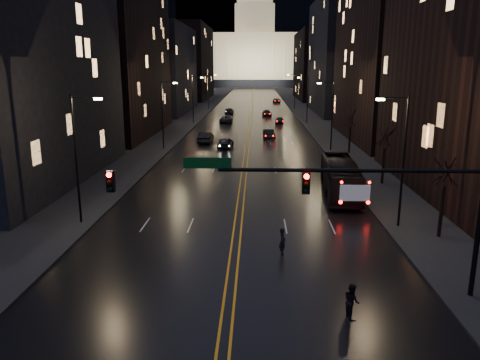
# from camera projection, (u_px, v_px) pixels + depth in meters

# --- Properties ---
(ground) EXTENTS (900.00, 900.00, 0.00)m
(ground) POSITION_uv_depth(u_px,v_px,m) (230.00, 294.00, 22.73)
(ground) COLOR black
(ground) RESTS_ON ground
(road) EXTENTS (20.00, 320.00, 0.02)m
(road) POSITION_uv_depth(u_px,v_px,m) (252.00, 101.00, 148.96)
(road) COLOR black
(road) RESTS_ON ground
(sidewalk_left) EXTENTS (8.00, 320.00, 0.16)m
(sidewalk_left) POSITION_uv_depth(u_px,v_px,m) (209.00, 101.00, 149.41)
(sidewalk_left) COLOR black
(sidewalk_left) RESTS_ON ground
(sidewalk_right) EXTENTS (8.00, 320.00, 0.16)m
(sidewalk_right) POSITION_uv_depth(u_px,v_px,m) (296.00, 101.00, 148.48)
(sidewalk_right) COLOR black
(sidewalk_right) RESTS_ON ground
(center_line) EXTENTS (0.62, 320.00, 0.01)m
(center_line) POSITION_uv_depth(u_px,v_px,m) (252.00, 101.00, 148.96)
(center_line) COLOR orange
(center_line) RESTS_ON road
(building_left_near) EXTENTS (12.00, 28.00, 22.00)m
(building_left_near) POSITION_uv_depth(u_px,v_px,m) (11.00, 64.00, 42.19)
(building_left_near) COLOR black
(building_left_near) RESTS_ON ground
(building_left_mid) EXTENTS (12.00, 30.00, 28.00)m
(building_left_mid) POSITION_uv_depth(u_px,v_px,m) (114.00, 45.00, 72.55)
(building_left_mid) COLOR black
(building_left_mid) RESTS_ON ground
(building_left_far) EXTENTS (12.00, 34.00, 20.00)m
(building_left_far) POSITION_uv_depth(u_px,v_px,m) (163.00, 70.00, 110.40)
(building_left_far) COLOR black
(building_left_far) RESTS_ON ground
(building_left_dist) EXTENTS (12.00, 40.00, 24.00)m
(building_left_dist) POSITION_uv_depth(u_px,v_px,m) (190.00, 63.00, 156.54)
(building_left_dist) COLOR black
(building_left_dist) RESTS_ON ground
(building_right_tall) EXTENTS (12.00, 30.00, 38.00)m
(building_right_tall) POSITION_uv_depth(u_px,v_px,m) (397.00, 7.00, 66.08)
(building_right_tall) COLOR black
(building_right_tall) RESTS_ON ground
(building_right_mid) EXTENTS (12.00, 34.00, 26.00)m
(building_right_mid) POSITION_uv_depth(u_px,v_px,m) (342.00, 57.00, 108.29)
(building_right_mid) COLOR black
(building_right_mid) RESTS_ON ground
(building_right_dist) EXTENTS (12.00, 40.00, 22.00)m
(building_right_dist) POSITION_uv_depth(u_px,v_px,m) (316.00, 66.00, 155.37)
(building_right_dist) COLOR black
(building_right_dist) RESTS_ON ground
(capitol) EXTENTS (90.00, 50.00, 58.50)m
(capitol) POSITION_uv_depth(u_px,v_px,m) (254.00, 55.00, 261.43)
(capitol) COLOR black
(capitol) RESTS_ON ground
(traffic_signal) EXTENTS (17.29, 0.45, 7.00)m
(traffic_signal) POSITION_uv_depth(u_px,v_px,m) (358.00, 194.00, 21.32)
(traffic_signal) COLOR black
(traffic_signal) RESTS_ON ground
(streetlamp_right_near) EXTENTS (2.13, 0.25, 9.00)m
(streetlamp_right_near) POSITION_uv_depth(u_px,v_px,m) (401.00, 155.00, 30.87)
(streetlamp_right_near) COLOR black
(streetlamp_right_near) RESTS_ON ground
(streetlamp_left_near) EXTENTS (2.13, 0.25, 9.00)m
(streetlamp_left_near) POSITION_uv_depth(u_px,v_px,m) (78.00, 153.00, 31.59)
(streetlamp_left_near) COLOR black
(streetlamp_left_near) RESTS_ON ground
(streetlamp_right_mid) EXTENTS (2.13, 0.25, 9.00)m
(streetlamp_right_mid) POSITION_uv_depth(u_px,v_px,m) (331.00, 112.00, 60.00)
(streetlamp_right_mid) COLOR black
(streetlamp_right_mid) RESTS_ON ground
(streetlamp_left_mid) EXTENTS (2.13, 0.25, 9.00)m
(streetlamp_left_mid) POSITION_uv_depth(u_px,v_px,m) (164.00, 111.00, 60.73)
(streetlamp_left_mid) COLOR black
(streetlamp_left_mid) RESTS_ON ground
(streetlamp_right_far) EXTENTS (2.13, 0.25, 9.00)m
(streetlamp_right_far) POSITION_uv_depth(u_px,v_px,m) (307.00, 97.00, 89.14)
(streetlamp_right_far) COLOR black
(streetlamp_right_far) RESTS_ON ground
(streetlamp_left_far) EXTENTS (2.13, 0.25, 9.00)m
(streetlamp_left_far) POSITION_uv_depth(u_px,v_px,m) (194.00, 97.00, 89.86)
(streetlamp_left_far) COLOR black
(streetlamp_left_far) RESTS_ON ground
(streetlamp_right_dist) EXTENTS (2.13, 0.25, 9.00)m
(streetlamp_right_dist) POSITION_uv_depth(u_px,v_px,m) (294.00, 89.00, 118.27)
(streetlamp_right_dist) COLOR black
(streetlamp_right_dist) RESTS_ON ground
(streetlamp_left_dist) EXTENTS (2.13, 0.25, 9.00)m
(streetlamp_left_dist) POSITION_uv_depth(u_px,v_px,m) (209.00, 89.00, 118.99)
(streetlamp_left_dist) COLOR black
(streetlamp_left_dist) RESTS_ON ground
(tree_right_near) EXTENTS (2.40, 2.40, 6.65)m
(tree_right_near) POSITION_uv_depth(u_px,v_px,m) (446.00, 170.00, 28.99)
(tree_right_near) COLOR black
(tree_right_near) RESTS_ON ground
(tree_right_mid) EXTENTS (2.40, 2.40, 6.65)m
(tree_right_mid) POSITION_uv_depth(u_px,v_px,m) (385.00, 137.00, 42.58)
(tree_right_mid) COLOR black
(tree_right_mid) RESTS_ON ground
(tree_right_far) EXTENTS (2.40, 2.40, 6.65)m
(tree_right_far) POSITION_uv_depth(u_px,v_px,m) (351.00, 118.00, 58.12)
(tree_right_far) COLOR black
(tree_right_far) RESTS_ON ground
(bus) EXTENTS (3.29, 11.05, 3.04)m
(bus) POSITION_uv_depth(u_px,v_px,m) (340.00, 178.00, 39.92)
(bus) COLOR black
(bus) RESTS_ON ground
(oncoming_car_a) EXTENTS (2.19, 4.70, 1.56)m
(oncoming_car_a) POSITION_uv_depth(u_px,v_px,m) (225.00, 143.00, 63.00)
(oncoming_car_a) COLOR black
(oncoming_car_a) RESTS_ON ground
(oncoming_car_b) EXTENTS (1.92, 4.98, 1.62)m
(oncoming_car_b) POSITION_uv_depth(u_px,v_px,m) (206.00, 137.00, 67.51)
(oncoming_car_b) COLOR black
(oncoming_car_b) RESTS_ON ground
(oncoming_car_c) EXTENTS (2.37, 5.12, 1.42)m
(oncoming_car_c) POSITION_uv_depth(u_px,v_px,m) (226.00, 119.00, 91.54)
(oncoming_car_c) COLOR black
(oncoming_car_c) RESTS_ON ground
(oncoming_car_d) EXTENTS (2.00, 4.83, 1.40)m
(oncoming_car_d) POSITION_uv_depth(u_px,v_px,m) (229.00, 111.00, 108.40)
(oncoming_car_d) COLOR black
(oncoming_car_d) RESTS_ON ground
(receding_car_a) EXTENTS (1.90, 4.37, 1.40)m
(receding_car_a) POSITION_uv_depth(u_px,v_px,m) (269.00, 134.00, 71.44)
(receding_car_a) COLOR black
(receding_car_a) RESTS_ON ground
(receding_car_b) EXTENTS (1.86, 4.07, 1.35)m
(receding_car_b) POSITION_uv_depth(u_px,v_px,m) (279.00, 120.00, 89.80)
(receding_car_b) COLOR black
(receding_car_b) RESTS_ON ground
(receding_car_c) EXTENTS (2.21, 4.69, 1.32)m
(receding_car_c) POSITION_uv_depth(u_px,v_px,m) (267.00, 113.00, 103.33)
(receding_car_c) COLOR black
(receding_car_c) RESTS_ON ground
(receding_car_d) EXTENTS (2.57, 5.07, 1.38)m
(receding_car_d) POSITION_uv_depth(u_px,v_px,m) (277.00, 101.00, 141.49)
(receding_car_d) COLOR black
(receding_car_d) RESTS_ON ground
(pedestrian_a) EXTENTS (0.41, 0.61, 1.63)m
(pedestrian_a) POSITION_uv_depth(u_px,v_px,m) (282.00, 242.00, 27.29)
(pedestrian_a) COLOR black
(pedestrian_a) RESTS_ON ground
(pedestrian_b) EXTENTS (0.59, 0.86, 1.61)m
(pedestrian_b) POSITION_uv_depth(u_px,v_px,m) (352.00, 301.00, 20.41)
(pedestrian_b) COLOR black
(pedestrian_b) RESTS_ON ground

